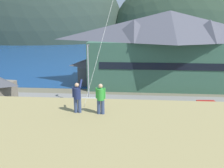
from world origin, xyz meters
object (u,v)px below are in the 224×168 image
at_px(harbor_lodge, 169,47).
at_px(parked_car_front_row_red, 48,131).
at_px(parked_car_back_row_right, 89,106).
at_px(person_companion, 101,98).
at_px(moored_boat_outer_mooring, 134,66).
at_px(parked_car_mid_row_far, 133,109).
at_px(parked_car_mid_row_center, 115,134).
at_px(parking_light_pole, 88,71).
at_px(moored_boat_wharfside, 102,69).
at_px(storage_shed_waterside, 94,69).
at_px(wharf_dock, 118,68).
at_px(person_kite_flyer, 77,96).
at_px(parked_car_lone_by_shed, 25,110).
at_px(parked_car_mid_row_near, 195,134).
at_px(parked_car_front_row_end, 206,109).

bearing_deg(harbor_lodge, parked_car_front_row_red, -122.99).
bearing_deg(parked_car_back_row_right, person_companion, -77.18).
xyz_separation_m(harbor_lodge, parked_car_front_row_red, (-14.05, -21.64, -5.64)).
height_order(moored_boat_outer_mooring, parked_car_mid_row_far, moored_boat_outer_mooring).
xyz_separation_m(parked_car_mid_row_center, parked_car_mid_row_far, (1.65, 6.71, 0.00)).
bearing_deg(parking_light_pole, moored_boat_wharfside, 91.90).
height_order(moored_boat_wharfside, moored_boat_outer_mooring, same).
height_order(parked_car_mid_row_far, parked_car_front_row_red, same).
bearing_deg(storage_shed_waterside, moored_boat_wharfside, 88.41).
xyz_separation_m(wharf_dock, parking_light_pole, (-2.59, -23.16, 4.30)).
bearing_deg(parked_car_mid_row_center, moored_boat_wharfside, 98.99).
relative_size(harbor_lodge, person_kite_flyer, 15.11).
distance_m(storage_shed_waterside, parked_car_mid_row_far, 16.77).
xyz_separation_m(storage_shed_waterside, parked_car_lone_by_shed, (-5.75, -16.62, -1.48)).
xyz_separation_m(harbor_lodge, parked_car_mid_row_center, (-7.67, -21.88, -5.64)).
distance_m(storage_shed_waterside, parked_car_back_row_right, 14.98).
xyz_separation_m(wharf_dock, moored_boat_outer_mooring, (3.64, 1.44, 0.37)).
xyz_separation_m(harbor_lodge, moored_boat_wharfside, (-12.58, 9.15, -5.99)).
bearing_deg(moored_boat_wharfside, parked_car_mid_row_near, -68.18).
height_order(parked_car_lone_by_shed, person_kite_flyer, person_kite_flyer).
bearing_deg(person_companion, moored_boat_wharfside, 96.78).
xyz_separation_m(storage_shed_waterside, person_companion, (4.85, -29.58, 4.59)).
distance_m(wharf_dock, parking_light_pole, 23.69).
distance_m(parking_light_pole, person_kite_flyer, 18.40).
bearing_deg(parked_car_mid_row_far, person_companion, -97.82).
bearing_deg(moored_boat_wharfside, storage_shed_waterside, -91.59).
distance_m(parked_car_mid_row_center, parked_car_lone_by_shed, 12.15).
height_order(moored_boat_wharfside, person_companion, person_companion).
distance_m(parked_car_mid_row_far, parked_car_lone_by_shed, 12.64).
xyz_separation_m(parked_car_mid_row_center, parked_car_lone_by_shed, (-10.91, 5.34, 0.00)).
distance_m(storage_shed_waterside, parked_car_front_row_end, 21.33).
distance_m(parked_car_lone_by_shed, parking_light_pole, 9.19).
bearing_deg(moored_boat_wharfside, wharf_dock, 39.14).
height_order(parked_car_mid_row_far, parked_car_back_row_right, same).
height_order(parked_car_mid_row_center, parked_car_front_row_end, same).
xyz_separation_m(parked_car_front_row_end, parking_light_pole, (-14.46, 3.27, 3.58)).
height_order(moored_boat_outer_mooring, person_companion, person_companion).
height_order(parked_car_front_row_end, parked_car_mid_row_far, same).
relative_size(moored_boat_outer_mooring, parked_car_lone_by_shed, 1.90).
xyz_separation_m(storage_shed_waterside, parked_car_mid_row_center, (5.16, -21.96, -1.48)).
bearing_deg(harbor_lodge, moored_boat_outer_mooring, 113.19).
bearing_deg(moored_boat_wharfside, parked_car_back_row_right, -87.03).
bearing_deg(harbor_lodge, wharf_dock, 128.26).
height_order(harbor_lodge, wharf_dock, harbor_lodge).
bearing_deg(parked_car_mid_row_center, parked_car_front_row_end, 35.38).
bearing_deg(storage_shed_waterside, person_kite_flyer, -83.20).
bearing_deg(parked_car_back_row_right, moored_boat_outer_mooring, 78.57).
height_order(harbor_lodge, parked_car_mid_row_far, harbor_lodge).
bearing_deg(parked_car_mid_row_center, parked_car_mid_row_near, 4.34).
distance_m(parked_car_mid_row_center, parked_car_mid_row_far, 6.91).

